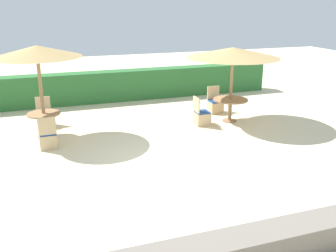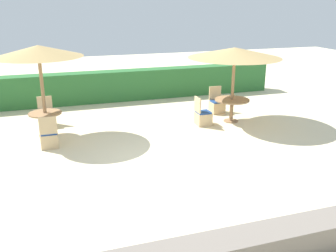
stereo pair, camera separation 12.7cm
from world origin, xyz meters
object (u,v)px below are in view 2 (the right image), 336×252
(patio_chair_back_right_west, at_px, (203,117))
(patio_chair_back_left_south, at_px, (49,138))
(round_table_back_right, at_px, (232,104))
(patio_chair_back_right_north, at_px, (217,106))
(round_table_back_left, at_px, (46,118))
(patio_chair_back_left_north, at_px, (46,118))
(parasol_back_left, at_px, (38,51))
(parasol_back_right, at_px, (235,53))

(patio_chair_back_right_west, xyz_separation_m, patio_chair_back_left_south, (-4.77, -0.52, 0.00))
(patio_chair_back_right_west, bearing_deg, patio_chair_back_left_south, -83.80)
(round_table_back_right, height_order, patio_chair_back_right_west, patio_chair_back_right_west)
(round_table_back_right, relative_size, patio_chair_back_right_north, 1.22)
(round_table_back_left, height_order, patio_chair_back_left_north, patio_chair_back_left_north)
(parasol_back_left, xyz_separation_m, patio_chair_back_left_south, (0.06, -1.00, -2.23))
(parasol_back_left, relative_size, patio_chair_back_left_north, 2.87)
(round_table_back_right, bearing_deg, parasol_back_left, 175.71)
(patio_chair_back_right_west, bearing_deg, patio_chair_back_left_north, -106.94)
(parasol_back_right, distance_m, patio_chair_back_left_south, 6.17)
(parasol_back_right, bearing_deg, round_table_back_right, 90.00)
(patio_chair_back_right_north, height_order, parasol_back_left, parasol_back_left)
(parasol_back_right, xyz_separation_m, patio_chair_back_left_north, (-5.86, 1.42, -2.01))
(patio_chair_back_left_north, bearing_deg, round_table_back_right, 166.36)
(parasol_back_right, xyz_separation_m, patio_chair_back_left_south, (-5.81, -0.56, -2.01))
(patio_chair_back_right_north, height_order, patio_chair_back_left_north, same)
(round_table_back_left, bearing_deg, round_table_back_right, -4.29)
(round_table_back_right, xyz_separation_m, patio_chair_back_right_west, (-1.04, -0.04, -0.35))
(round_table_back_right, distance_m, parasol_back_left, 6.18)
(patio_chair_back_right_north, height_order, patio_chair_back_right_west, same)
(patio_chair_back_right_north, xyz_separation_m, patio_chair_back_left_north, (-5.84, 0.35, 0.00))
(patio_chair_back_right_north, distance_m, patio_chair_back_left_south, 6.02)
(patio_chair_back_right_west, bearing_deg, patio_chair_back_right_north, 137.60)
(parasol_back_right, bearing_deg, parasol_back_left, 175.71)
(parasol_back_right, relative_size, patio_chair_back_left_north, 3.18)
(round_table_back_right, bearing_deg, parasol_back_right, -90.00)
(patio_chair_back_right_west, xyz_separation_m, round_table_back_left, (-4.82, 0.49, 0.28))
(parasol_back_left, xyz_separation_m, patio_chair_back_left_north, (0.00, 0.98, -2.23))
(patio_chair_back_right_west, relative_size, patio_chair_back_left_south, 1.00)
(parasol_back_right, relative_size, round_table_back_right, 2.60)
(round_table_back_left, relative_size, patio_chair_back_left_north, 1.02)
(round_table_back_right, bearing_deg, patio_chair_back_left_south, -174.47)
(parasol_back_right, distance_m, round_table_back_right, 1.66)
(round_table_back_right, xyz_separation_m, round_table_back_left, (-5.87, 0.44, -0.07))
(parasol_back_left, bearing_deg, patio_chair_back_right_west, -5.74)
(patio_chair_back_right_north, bearing_deg, parasol_back_left, 6.21)
(parasol_back_left, xyz_separation_m, round_table_back_left, (0.00, -0.00, -1.95))
(parasol_back_left, bearing_deg, patio_chair_back_right_north, 6.21)
(patio_chair_back_right_west, height_order, patio_chair_back_left_south, same)
(patio_chair_back_left_north, height_order, patio_chair_back_left_south, same)
(round_table_back_left, bearing_deg, patio_chair_back_right_north, 6.21)
(round_table_back_left, xyz_separation_m, patio_chair_back_left_south, (0.06, -1.00, -0.28))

